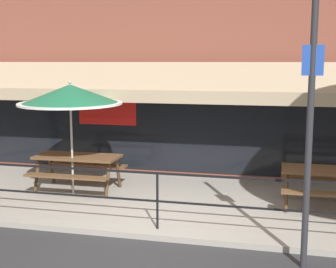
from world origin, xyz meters
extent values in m
plane|color=#2D2D30|center=(0.00, 0.00, 0.00)|extent=(120.00, 120.00, 0.00)
cube|color=#9E998E|center=(0.00, 2.00, 0.05)|extent=(15.00, 4.00, 0.10)
cube|color=brown|center=(0.00, 4.25, 3.84)|extent=(15.00, 0.50, 7.68)
cube|color=black|center=(0.00, 3.99, 1.35)|extent=(12.00, 0.02, 2.30)
cube|color=red|center=(-2.25, 3.97, 1.65)|extent=(1.50, 0.02, 0.70)
cube|color=tan|center=(0.00, 3.45, 2.50)|extent=(13.80, 0.92, 0.70)
cube|color=tan|center=(0.00, 2.94, 2.10)|extent=(13.80, 0.08, 0.28)
cylinder|color=black|center=(0.00, 0.30, 0.57)|extent=(0.04, 0.04, 0.95)
cube|color=black|center=(0.00, 0.30, 1.05)|extent=(13.80, 0.04, 0.04)
cube|color=black|center=(0.00, 0.30, 0.57)|extent=(13.80, 0.03, 0.03)
cube|color=brown|center=(-2.27, 2.19, 0.84)|extent=(1.80, 0.80, 0.05)
cube|color=brown|center=(-2.27, 1.61, 0.54)|extent=(1.80, 0.26, 0.04)
cube|color=brown|center=(-2.27, 2.77, 0.54)|extent=(1.80, 0.26, 0.04)
cylinder|color=#48311E|center=(-1.47, 1.87, 0.47)|extent=(0.07, 0.30, 0.73)
cylinder|color=#48311E|center=(-1.47, 2.50, 0.47)|extent=(0.07, 0.30, 0.73)
cylinder|color=#48311E|center=(-3.07, 1.87, 0.47)|extent=(0.07, 0.30, 0.73)
cylinder|color=#48311E|center=(-3.07, 2.50, 0.47)|extent=(0.07, 0.30, 0.73)
cube|color=brown|center=(2.90, 2.10, 0.84)|extent=(1.80, 0.80, 0.05)
cube|color=brown|center=(2.90, 1.52, 0.54)|extent=(1.80, 0.26, 0.04)
cube|color=brown|center=(2.90, 2.68, 0.54)|extent=(1.80, 0.26, 0.04)
cylinder|color=#48311E|center=(2.10, 1.78, 0.47)|extent=(0.07, 0.30, 0.73)
cylinder|color=#48311E|center=(2.10, 2.42, 0.47)|extent=(0.07, 0.30, 0.73)
cylinder|color=#B7B2A8|center=(-2.27, 1.92, 1.25)|extent=(0.04, 0.04, 2.30)
cone|color=#1E6B47|center=(-2.27, 1.92, 2.20)|extent=(2.10, 2.11, 0.43)
cylinder|color=white|center=(-2.27, 1.92, 2.01)|extent=(2.14, 2.14, 0.07)
sphere|color=#B7B2A8|center=(-2.27, 1.92, 2.44)|extent=(0.07, 0.07, 0.07)
cylinder|color=#2D2D33|center=(2.32, -0.45, 2.00)|extent=(0.09, 0.09, 4.00)
cube|color=blue|center=(2.32, -0.47, 2.88)|extent=(0.28, 0.02, 0.40)
camera|label=1|loc=(1.91, -6.93, 2.87)|focal=50.00mm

